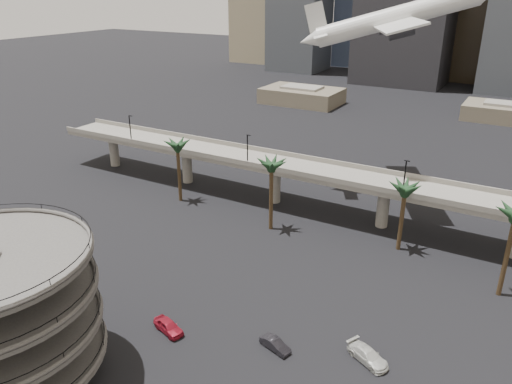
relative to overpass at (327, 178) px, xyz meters
The scene contains 7 objects.
overpass is the anchor object (origin of this frame).
palm_trees 14.52m from the overpass, 34.03° to the right, with size 76.40×18.40×14.00m.
low_buildings 87.69m from the overpass, 85.49° to the left, with size 135.00×27.50×6.80m.
airborne_jet 32.86m from the overpass, 73.69° to the left, with size 34.75×32.07×13.20m.
car_a 43.58m from the overpass, 94.56° to the right, with size 1.91×4.75×1.62m, color maroon.
car_b 40.86m from the overpass, 75.87° to the right, with size 1.45×4.15×1.37m, color black.
car_c 41.39m from the overpass, 60.38° to the right, with size 2.22×5.47×1.59m, color silver.
Camera 1 is at (32.04, -27.15, 40.83)m, focal length 35.00 mm.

